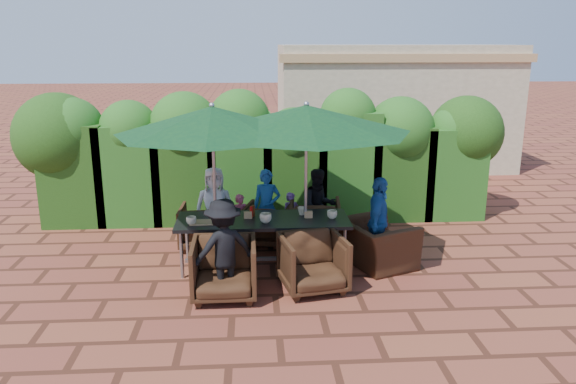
{
  "coord_description": "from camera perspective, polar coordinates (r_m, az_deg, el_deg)",
  "views": [
    {
      "loc": [
        -0.28,
        -7.97,
        3.26
      ],
      "look_at": [
        0.27,
        0.4,
        1.02
      ],
      "focal_mm": 35.0,
      "sensor_mm": 36.0,
      "label": 1
    }
  ],
  "objects": [
    {
      "name": "child_left",
      "position": [
        9.36,
        -4.8,
        -2.75
      ],
      "size": [
        0.37,
        0.34,
        0.84
      ],
      "primitive_type": "imported",
      "rotation": [
        0.0,
        0.0,
        0.39
      ],
      "color": "#DD4E73",
      "rests_on": "ground"
    },
    {
      "name": "chair_near_right",
      "position": [
        7.61,
        2.58,
        -6.95
      ],
      "size": [
        0.96,
        0.92,
        0.85
      ],
      "primitive_type": "imported",
      "rotation": [
        0.0,
        0.0,
        0.2
      ],
      "color": "black",
      "rests_on": "ground"
    },
    {
      "name": "chair_far_left",
      "position": [
        9.26,
        -8.54,
        -3.25
      ],
      "size": [
        0.78,
        0.74,
        0.78
      ],
      "primitive_type": "imported",
      "rotation": [
        0.0,
        0.0,
        3.1
      ],
      "color": "black",
      "rests_on": "ground"
    },
    {
      "name": "umbrella_left",
      "position": [
        7.9,
        -7.7,
        7.22
      ],
      "size": [
        2.73,
        2.73,
        2.46
      ],
      "color": "gray",
      "rests_on": "ground"
    },
    {
      "name": "dining_table",
      "position": [
        8.28,
        -2.55,
        -3.23
      ],
      "size": [
        2.53,
        0.9,
        0.75
      ],
      "color": "black",
      "rests_on": "ground"
    },
    {
      "name": "cup_c",
      "position": [
        8.07,
        -2.29,
        -2.65
      ],
      "size": [
        0.18,
        0.18,
        0.14
      ],
      "primitive_type": "imported",
      "color": "beige",
      "rests_on": "dining_table"
    },
    {
      "name": "ketchup_bottle",
      "position": [
        8.32,
        -3.75,
        -2.02
      ],
      "size": [
        0.04,
        0.04,
        0.17
      ],
      "primitive_type": "cylinder",
      "color": "#B20C0A",
      "rests_on": "dining_table"
    },
    {
      "name": "umbrella_right",
      "position": [
        7.99,
        1.87,
        7.44
      ],
      "size": [
        3.02,
        3.02,
        2.46
      ],
      "color": "gray",
      "rests_on": "ground"
    },
    {
      "name": "number_block_right",
      "position": [
        8.29,
        2.09,
        -2.29
      ],
      "size": [
        0.12,
        0.06,
        0.1
      ],
      "primitive_type": "cube",
      "color": "tan",
      "rests_on": "dining_table"
    },
    {
      "name": "cup_a",
      "position": [
        8.1,
        -9.8,
        -2.87
      ],
      "size": [
        0.15,
        0.15,
        0.12
      ],
      "primitive_type": "imported",
      "color": "beige",
      "rests_on": "dining_table"
    },
    {
      "name": "child_right",
      "position": [
        9.44,
        0.34,
        -2.55
      ],
      "size": [
        0.36,
        0.32,
        0.84
      ],
      "primitive_type": "imported",
      "rotation": [
        0.0,
        0.0,
        0.29
      ],
      "color": "purple",
      "rests_on": "ground"
    },
    {
      "name": "chair_far_right",
      "position": [
        9.26,
        2.73,
        -2.9
      ],
      "size": [
        0.9,
        0.85,
        0.84
      ],
      "primitive_type": "imported",
      "rotation": [
        0.0,
        0.0,
        3.03
      ],
      "color": "black",
      "rests_on": "ground"
    },
    {
      "name": "cup_e",
      "position": [
        8.28,
        4.51,
        -2.28
      ],
      "size": [
        0.15,
        0.15,
        0.12
      ],
      "primitive_type": "imported",
      "color": "beige",
      "rests_on": "dining_table"
    },
    {
      "name": "ground",
      "position": [
        8.62,
        -1.62,
        -7.27
      ],
      "size": [
        80.0,
        80.0,
        0.0
      ],
      "primitive_type": "plane",
      "color": "brown",
      "rests_on": "ground"
    },
    {
      "name": "sauce_bottle",
      "position": [
        8.36,
        -3.53,
        -1.92
      ],
      "size": [
        0.04,
        0.04,
        0.17
      ],
      "primitive_type": "cylinder",
      "color": "#4C230C",
      "rests_on": "dining_table"
    },
    {
      "name": "adult_end_right",
      "position": [
        8.44,
        9.15,
        -3.02
      ],
      "size": [
        0.64,
        0.89,
        1.36
      ],
      "primitive_type": "imported",
      "rotation": [
        0.0,
        0.0,
        1.23
      ],
      "color": "#1D549D",
      "rests_on": "ground"
    },
    {
      "name": "hedge_wall",
      "position": [
        10.47,
        -3.24,
        4.33
      ],
      "size": [
        9.1,
        1.6,
        2.46
      ],
      "color": "black",
      "rests_on": "ground"
    },
    {
      "name": "chair_near_left",
      "position": [
        7.44,
        -6.51,
        -7.5
      ],
      "size": [
        0.84,
        0.79,
        0.86
      ],
      "primitive_type": "imported",
      "rotation": [
        0.0,
        0.0,
        0.01
      ],
      "color": "black",
      "rests_on": "ground"
    },
    {
      "name": "pedestrian_a",
      "position": [
        12.6,
        4.96,
        3.95
      ],
      "size": [
        1.71,
        0.93,
        1.73
      ],
      "primitive_type": "imported",
      "rotation": [
        0.0,
        0.0,
        2.91
      ],
      "color": "#238323",
      "rests_on": "ground"
    },
    {
      "name": "cup_d",
      "position": [
        8.43,
        1.41,
        -1.93
      ],
      "size": [
        0.13,
        0.13,
        0.12
      ],
      "primitive_type": "imported",
      "color": "beige",
      "rests_on": "dining_table"
    },
    {
      "name": "chair_end_right",
      "position": [
        8.51,
        9.05,
        -4.48
      ],
      "size": [
        1.02,
        1.22,
        0.91
      ],
      "primitive_type": "imported",
      "rotation": [
        0.0,
        0.0,
        1.96
      ],
      "color": "black",
      "rests_on": "ground"
    },
    {
      "name": "adult_far_mid",
      "position": [
        9.29,
        -2.16,
        -1.52
      ],
      "size": [
        0.49,
        0.41,
        1.25
      ],
      "primitive_type": "imported",
      "rotation": [
        0.0,
        0.0,
        -0.11
      ],
      "color": "#1D549D",
      "rests_on": "ground"
    },
    {
      "name": "chair_far_mid",
      "position": [
        9.31,
        -2.04,
        -3.09
      ],
      "size": [
        0.88,
        0.85,
        0.75
      ],
      "primitive_type": "imported",
      "rotation": [
        0.0,
        0.0,
        2.89
      ],
      "color": "black",
      "rests_on": "ground"
    },
    {
      "name": "pedestrian_b",
      "position": [
        12.96,
        9.41,
        3.82
      ],
      "size": [
        0.85,
        0.63,
        1.61
      ],
      "primitive_type": "imported",
      "rotation": [
        0.0,
        0.0,
        3.36
      ],
      "color": "#DD4E73",
      "rests_on": "ground"
    },
    {
      "name": "cup_b",
      "position": [
        8.35,
        -7.07,
        -2.21
      ],
      "size": [
        0.13,
        0.13,
        0.12
      ],
      "primitive_type": "imported",
      "color": "beige",
      "rests_on": "dining_table"
    },
    {
      "name": "building",
      "position": [
        15.52,
        10.5,
        8.6
      ],
      "size": [
        6.2,
        3.08,
        3.2
      ],
      "color": "beige",
      "rests_on": "ground"
    },
    {
      "name": "adult_far_left",
      "position": [
        9.2,
        -7.45,
        -1.56
      ],
      "size": [
        0.66,
        0.4,
        1.33
      ],
      "primitive_type": "imported",
      "rotation": [
        0.0,
        0.0,
        0.01
      ],
      "color": "silver",
      "rests_on": "ground"
    },
    {
      "name": "adult_far_right",
      "position": [
        9.3,
        3.18,
        -1.48
      ],
      "size": [
        0.67,
        0.49,
        1.26
      ],
      "primitive_type": "imported",
      "rotation": [
        0.0,
        0.0,
        0.21
      ],
      "color": "black",
      "rests_on": "ground"
    },
    {
      "name": "serving_tray",
      "position": [
        8.16,
        -8.66,
        -3.06
      ],
      "size": [
        0.35,
        0.25,
        0.02
      ],
      "primitive_type": "cube",
      "color": "#A77E50",
      "rests_on": "dining_table"
    },
    {
      "name": "adult_near_left",
      "position": [
        7.36,
        -6.55,
        -5.76
      ],
      "size": [
        0.94,
        0.69,
        1.34
      ],
      "primitive_type": "imported",
      "rotation": [
        0.0,
        0.0,
        3.53
      ],
      "color": "black",
      "rests_on": "ground"
    },
    {
      "name": "number_block_left",
      "position": [
        8.28,
        -4.09,
        -2.36
      ],
      "size": [
        0.12,
        0.06,
        0.1
      ],
      "primitive_type": "cube",
      "color": "tan",
      "rests_on": "dining_table"
    },
    {
      "name": "pedestrian_c",
      "position": [
        13.01,
        12.35,
        4.37
      ],
      "size": [
        1.32,
        0.86,
        1.9
      ],
      "primitive_type": "imported",
      "rotation": [
        0.0,
        0.0,
        2.87
      ],
      "color": "gray",
      "rests_on": "ground"
    }
  ]
}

